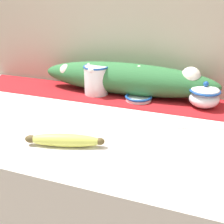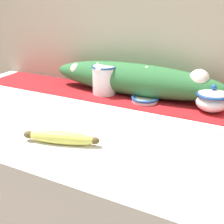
{
  "view_description": "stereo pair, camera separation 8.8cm",
  "coord_description": "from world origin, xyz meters",
  "px_view_note": "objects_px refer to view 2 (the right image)",
  "views": [
    {
      "loc": [
        0.33,
        -0.8,
        1.32
      ],
      "look_at": [
        0.05,
        -0.03,
        0.97
      ],
      "focal_mm": 45.0,
      "sensor_mm": 36.0,
      "label": 1
    },
    {
      "loc": [
        0.41,
        -0.76,
        1.32
      ],
      "look_at": [
        0.05,
        -0.03,
        0.97
      ],
      "focal_mm": 45.0,
      "sensor_mm": 36.0,
      "label": 2
    }
  ],
  "objects_px": {
    "small_dish": "(145,99)",
    "banana": "(61,138)",
    "cream_pitcher": "(105,79)",
    "sugar_bowl": "(212,100)"
  },
  "relations": [
    {
      "from": "small_dish",
      "to": "banana",
      "type": "bearing_deg",
      "value": -103.79
    },
    {
      "from": "cream_pitcher",
      "to": "banana",
      "type": "distance_m",
      "value": 0.44
    },
    {
      "from": "cream_pitcher",
      "to": "sugar_bowl",
      "type": "distance_m",
      "value": 0.43
    },
    {
      "from": "cream_pitcher",
      "to": "banana",
      "type": "xyz_separation_m",
      "value": [
        0.09,
        -0.43,
        -0.05
      ]
    },
    {
      "from": "cream_pitcher",
      "to": "small_dish",
      "type": "xyz_separation_m",
      "value": [
        0.19,
        -0.02,
        -0.05
      ]
    },
    {
      "from": "cream_pitcher",
      "to": "sugar_bowl",
      "type": "xyz_separation_m",
      "value": [
        0.43,
        -0.0,
        -0.02
      ]
    },
    {
      "from": "small_dish",
      "to": "cream_pitcher",
      "type": "bearing_deg",
      "value": 174.63
    },
    {
      "from": "banana",
      "to": "small_dish",
      "type": "bearing_deg",
      "value": 76.21
    },
    {
      "from": "sugar_bowl",
      "to": "cream_pitcher",
      "type": "bearing_deg",
      "value": 179.79
    },
    {
      "from": "cream_pitcher",
      "to": "banana",
      "type": "height_order",
      "value": "cream_pitcher"
    }
  ]
}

